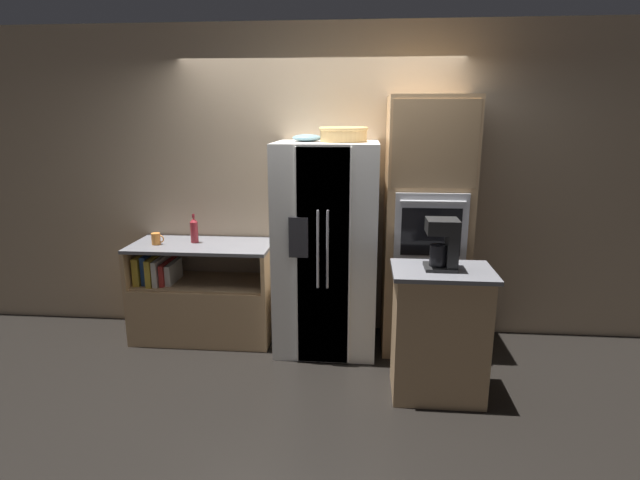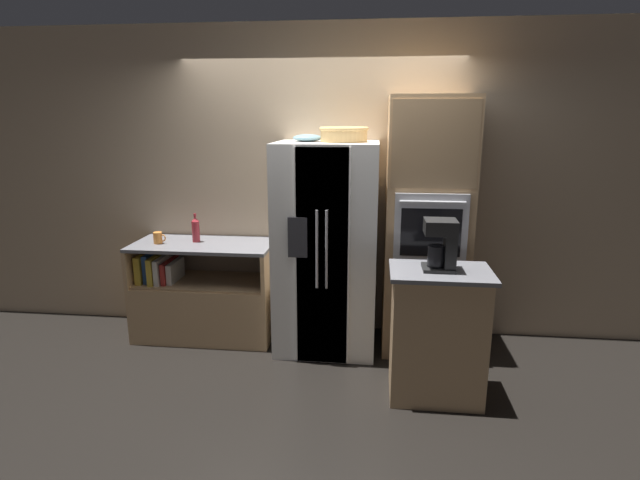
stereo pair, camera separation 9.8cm
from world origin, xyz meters
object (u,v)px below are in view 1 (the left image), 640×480
mug (156,239)px  coffee_maker (445,242)px  wall_oven (426,227)px  refrigerator (326,248)px  fruit_bowl (307,138)px  bottle_tall (194,230)px  wicker_basket (343,134)px

mug → coffee_maker: (2.41, -0.76, 0.22)m
wall_oven → refrigerator: bearing=-175.8°
refrigerator → wall_oven: size_ratio=0.83×
refrigerator → mug: size_ratio=15.74×
refrigerator → fruit_bowl: 0.95m
refrigerator → bottle_tall: refrigerator is taller
fruit_bowl → refrigerator: bearing=-16.2°
refrigerator → wicker_basket: size_ratio=4.46×
wicker_basket → refrigerator: bearing=-172.8°
mug → coffee_maker: bearing=-17.5°
wicker_basket → bottle_tall: 1.60m
wicker_basket → fruit_bowl: size_ratio=1.64×
refrigerator → mug: (-1.53, 0.02, 0.04)m
mug → bottle_tall: bearing=17.7°
bottle_tall → coffee_maker: coffee_maker is taller
wicker_basket → fruit_bowl: wicker_basket is taller
fruit_bowl → mug: (-1.36, -0.03, -0.89)m
refrigerator → wall_oven: (0.84, 0.06, 0.19)m
coffee_maker → wall_oven: bearing=92.6°
wicker_basket → coffee_maker: wicker_basket is taller
mug → coffee_maker: coffee_maker is taller
wicker_basket → coffee_maker: (0.74, -0.76, -0.71)m
coffee_maker → mug: bearing=162.5°
fruit_bowl → wall_oven: bearing=0.8°
refrigerator → fruit_bowl: size_ratio=7.29×
bottle_tall → wicker_basket: bearing=-4.3°
bottle_tall → coffee_maker: size_ratio=0.74×
wall_oven → mug: bearing=-178.9°
wall_oven → bottle_tall: size_ratio=8.25×
refrigerator → fruit_bowl: (-0.17, 0.05, 0.93)m
fruit_bowl → mug: size_ratio=2.16×
mug → coffee_maker: size_ratio=0.32×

